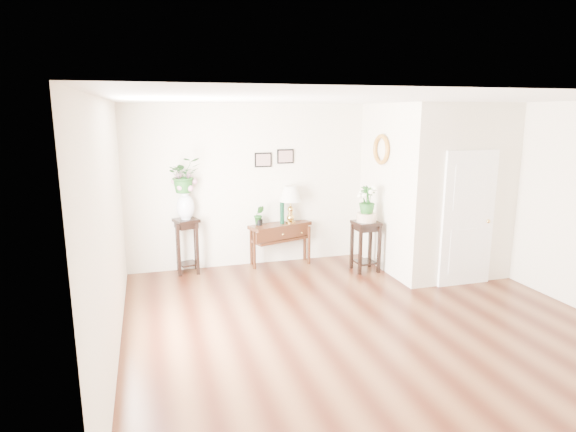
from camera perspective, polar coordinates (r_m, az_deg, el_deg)
name	(u,v)px	position (r m, az deg, el deg)	size (l,w,h in m)	color
floor	(362,320)	(6.50, 8.73, -12.03)	(6.00, 5.50, 0.02)	brown
ceiling	(369,99)	(5.94, 9.62, 13.46)	(6.00, 5.50, 0.02)	white
wall_back	(299,184)	(8.59, 1.27, 3.81)	(6.00, 0.02, 2.80)	silver
wall_front	(533,292)	(3.87, 27.06, -8.07)	(6.00, 0.02, 2.80)	silver
wall_left	(110,231)	(5.51, -20.34, -1.72)	(0.02, 5.50, 2.80)	silver
wall_right	(559,202)	(7.83, 29.42, 1.41)	(0.02, 5.50, 2.80)	silver
partition	(433,187)	(8.61, 16.76, 3.31)	(1.80, 1.95, 2.80)	silver
door	(468,219)	(7.87, 20.55, -0.34)	(0.90, 0.05, 2.10)	white
art_print_left	(263,160)	(8.34, -2.97, 6.66)	(0.30, 0.02, 0.25)	black
art_print_right	(285,156)	(8.44, -0.31, 7.08)	(0.30, 0.02, 0.25)	black
wall_ornament	(381,149)	(8.17, 10.97, 7.75)	(0.51, 0.51, 0.07)	gold
console_table	(280,244)	(8.52, -0.93, -3.33)	(1.11, 0.37, 0.74)	#3E220D
table_lamp	(290,203)	(8.41, 0.29, 1.51)	(0.38, 0.38, 0.66)	gold
green_vase	(282,214)	(8.40, -0.71, 0.25)	(0.08, 0.08, 0.38)	#0C331E
potted_plant	(259,216)	(8.30, -3.45, 0.02)	(0.18, 0.14, 0.32)	#1D511B
plant_stand_a	(187,246)	(8.23, -11.85, -3.50)	(0.36, 0.36, 0.93)	black
porcelain_vase	(185,206)	(8.08, -12.06, 1.21)	(0.29, 0.29, 0.50)	white
lily_arrangement	(184,178)	(8.00, -12.21, 4.47)	(0.52, 0.45, 0.58)	#1D511B
plant_stand_b	(365,246)	(8.27, 9.15, -3.55)	(0.40, 0.40, 0.86)	black
ceramic_bowl	(366,217)	(8.15, 9.27, -0.10)	(0.33, 0.33, 0.14)	beige
narcissus	(367,200)	(8.10, 9.34, 1.83)	(0.27, 0.27, 0.48)	#1D511B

